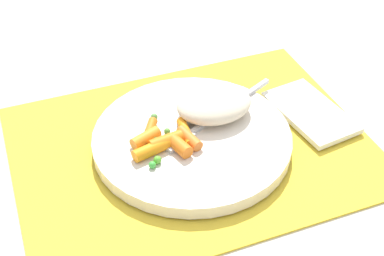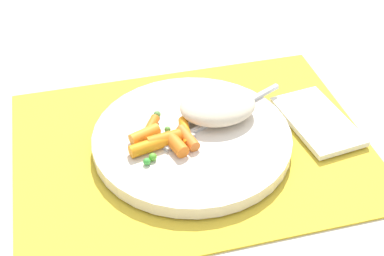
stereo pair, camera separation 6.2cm
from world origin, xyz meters
name	(u,v)px [view 1 (the left image)]	position (x,y,z in m)	size (l,w,h in m)	color
ground_plane	(192,148)	(0.00, 0.00, 0.00)	(2.40, 2.40, 0.00)	beige
placemat	(192,146)	(0.00, 0.00, 0.00)	(0.45, 0.34, 0.01)	gold
plate	(192,139)	(0.00, 0.00, 0.01)	(0.26, 0.26, 0.02)	silver
rice_mound	(214,104)	(-0.04, -0.03, 0.04)	(0.10, 0.08, 0.03)	beige
carrot_portion	(166,141)	(0.04, 0.01, 0.03)	(0.09, 0.08, 0.02)	orange
pea_scatter	(164,137)	(0.04, 0.00, 0.03)	(0.07, 0.10, 0.01)	green
fork	(210,120)	(-0.03, -0.02, 0.03)	(0.19, 0.10, 0.01)	silver
napkin	(311,113)	(-0.17, 0.00, 0.01)	(0.07, 0.13, 0.01)	white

